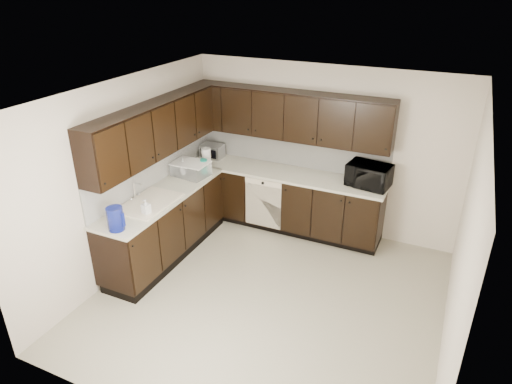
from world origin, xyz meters
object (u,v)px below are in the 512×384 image
(microwave, at_px, (369,175))
(toaster_oven, at_px, (212,151))
(sink, at_px, (149,208))
(blue_pitcher, at_px, (115,219))
(storage_bin, at_px, (191,169))

(microwave, bearing_deg, toaster_oven, -172.84)
(sink, height_order, toaster_oven, sink)
(sink, height_order, microwave, microwave)
(sink, xyz_separation_m, microwave, (2.43, 1.73, 0.22))
(sink, distance_m, toaster_oven, 1.78)
(microwave, distance_m, blue_pitcher, 3.38)
(blue_pitcher, bearing_deg, toaster_oven, 74.02)
(toaster_oven, bearing_deg, blue_pitcher, -88.78)
(microwave, xyz_separation_m, blue_pitcher, (-2.36, -2.41, -0.02))
(microwave, relative_size, storage_bin, 1.16)
(microwave, xyz_separation_m, storage_bin, (-2.43, -0.71, -0.06))
(microwave, height_order, storage_bin, microwave)
(storage_bin, distance_m, blue_pitcher, 1.70)
(microwave, xyz_separation_m, toaster_oven, (-2.50, 0.05, -0.05))
(sink, distance_m, blue_pitcher, 0.72)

